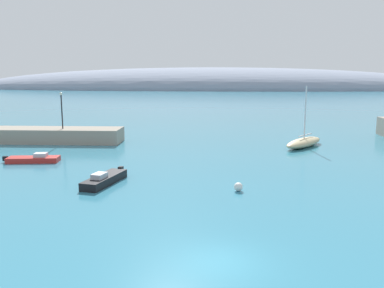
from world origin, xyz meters
The scene contains 8 objects.
water centered at (0.00, 0.00, 0.00)m, with size 600.00×600.00×0.00m, color teal.
breakwater_rocks centered at (-24.03, 32.70, 0.93)m, with size 21.30×4.50×1.86m, color gray.
distant_ridge centered at (-9.52, 239.50, 0.00)m, with size 309.72×83.09×26.53m, color gray.
sailboat_sand_mid_mooring centered at (9.81, 31.86, 0.58)m, with size 6.49×7.89×7.42m.
motorboat_red_foreground centered at (-19.21, 20.74, 0.31)m, with size 5.62×2.45×0.92m.
motorboat_black_alongside_breakwater centered at (-9.59, 13.18, 0.37)m, with size 2.55×5.81×1.05m.
mooring_buoy_white centered at (1.20, 11.91, 0.34)m, with size 0.67×0.67×0.67m, color silver.
harbor_lamp_post centered at (-20.80, 32.32, 4.71)m, with size 0.36×0.36×4.68m.
Camera 1 is at (0.10, -17.96, 8.75)m, focal length 37.81 mm.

